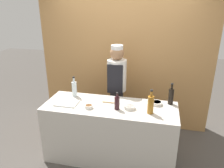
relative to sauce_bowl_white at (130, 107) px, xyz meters
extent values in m
plane|color=#4C4742|center=(-0.29, 0.03, -0.91)|extent=(14.00, 14.00, 0.00)
cube|color=#B7844C|center=(-0.29, 1.18, 0.29)|extent=(3.13, 0.18, 2.40)
cube|color=beige|center=(-0.29, 0.03, -0.47)|extent=(1.91, 0.69, 0.89)
cylinder|color=silver|center=(0.00, 0.00, 0.00)|extent=(0.16, 0.16, 0.05)
cylinder|color=silver|center=(0.00, 0.00, 0.01)|extent=(0.13, 0.13, 0.01)
cylinder|color=silver|center=(0.36, 0.21, 0.00)|extent=(0.15, 0.15, 0.05)
cylinder|color=orange|center=(0.36, 0.21, 0.01)|extent=(0.13, 0.13, 0.01)
cylinder|color=silver|center=(-0.56, -0.11, 0.00)|extent=(0.11, 0.11, 0.05)
cylinder|color=brown|center=(-0.56, -0.11, 0.01)|extent=(0.09, 0.09, 0.01)
cube|color=white|center=(-0.92, -0.05, -0.02)|extent=(0.32, 0.23, 0.02)
cylinder|color=black|center=(-0.17, -0.05, 0.06)|extent=(0.07, 0.07, 0.18)
cylinder|color=black|center=(-0.17, -0.05, 0.18)|extent=(0.03, 0.03, 0.06)
cylinder|color=black|center=(-0.17, -0.05, 0.22)|extent=(0.03, 0.03, 0.02)
cylinder|color=silver|center=(-0.91, 0.25, 0.09)|extent=(0.08, 0.08, 0.23)
cylinder|color=silver|center=(-0.91, 0.25, 0.24)|extent=(0.03, 0.03, 0.07)
cylinder|color=black|center=(-0.91, 0.25, 0.28)|extent=(0.03, 0.03, 0.02)
cylinder|color=black|center=(0.55, 0.29, 0.09)|extent=(0.08, 0.08, 0.23)
cylinder|color=black|center=(0.55, 0.29, 0.24)|extent=(0.03, 0.03, 0.07)
cylinder|color=black|center=(0.55, 0.29, 0.28)|extent=(0.03, 0.03, 0.02)
cylinder|color=#9E661E|center=(0.29, -0.06, 0.09)|extent=(0.08, 0.08, 0.24)
cylinder|color=#9E661E|center=(0.29, -0.06, 0.25)|extent=(0.03, 0.03, 0.07)
cylinder|color=black|center=(0.29, -0.06, 0.30)|extent=(0.04, 0.04, 0.02)
cylinder|color=#B2844C|center=(-0.31, 0.12, -0.02)|extent=(0.21, 0.02, 0.02)
ellipsoid|color=#B2844C|center=(-0.19, 0.12, -0.01)|extent=(0.06, 0.04, 0.02)
cylinder|color=#28282D|center=(-0.32, 0.66, -0.48)|extent=(0.23, 0.23, 0.88)
cylinder|color=white|center=(-0.32, 0.66, 0.22)|extent=(0.32, 0.32, 0.52)
cube|color=black|center=(-0.32, 0.51, 0.20)|extent=(0.25, 0.02, 0.48)
sphere|color=#9E704C|center=(-0.32, 0.66, 0.60)|extent=(0.23, 0.23, 0.23)
cylinder|color=white|center=(-0.32, 0.66, 0.68)|extent=(0.19, 0.19, 0.08)
camera|label=1|loc=(0.37, -2.69, 1.37)|focal=35.00mm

